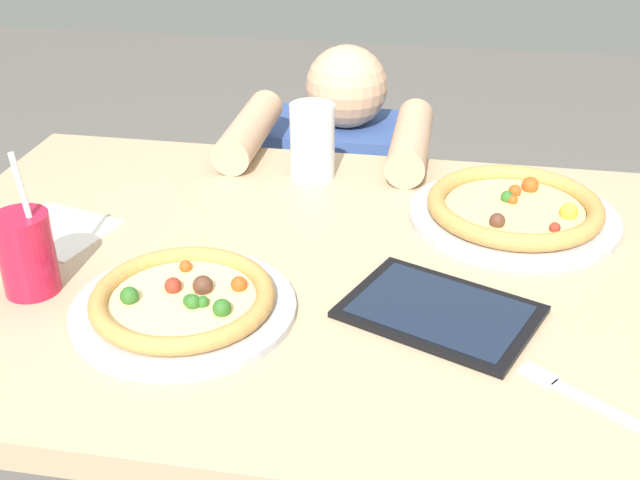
% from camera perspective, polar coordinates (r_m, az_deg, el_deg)
% --- Properties ---
extents(dining_table, '(1.30, 0.84, 0.75)m').
position_cam_1_polar(dining_table, '(1.21, 1.30, -6.41)').
color(dining_table, tan).
rests_on(dining_table, ground).
extents(pizza_near, '(0.30, 0.30, 0.04)m').
position_cam_1_polar(pizza_near, '(1.05, -9.76, -4.36)').
color(pizza_near, '#B7B7BC').
rests_on(pizza_near, dining_table).
extents(pizza_far, '(0.33, 0.33, 0.04)m').
position_cam_1_polar(pizza_far, '(1.30, 13.77, 2.15)').
color(pizza_far, '#B7B7BC').
rests_on(pizza_far, dining_table).
extents(drink_cup_colored, '(0.07, 0.07, 0.20)m').
position_cam_1_polar(drink_cup_colored, '(1.13, -20.29, -0.87)').
color(drink_cup_colored, red).
rests_on(drink_cup_colored, dining_table).
extents(water_cup_clear, '(0.08, 0.08, 0.13)m').
position_cam_1_polar(water_cup_clear, '(1.40, -0.56, 7.20)').
color(water_cup_clear, silver).
rests_on(water_cup_clear, dining_table).
extents(paper_napkin, '(0.19, 0.18, 0.00)m').
position_cam_1_polar(paper_napkin, '(1.31, -18.45, 0.63)').
color(paper_napkin, white).
rests_on(paper_napkin, dining_table).
extents(fork, '(0.18, 0.13, 0.00)m').
position_cam_1_polar(fork, '(0.95, 18.92, -10.95)').
color(fork, silver).
rests_on(fork, dining_table).
extents(tablet, '(0.29, 0.25, 0.01)m').
position_cam_1_polar(tablet, '(1.05, 8.59, -5.08)').
color(tablet, black).
rests_on(tablet, dining_table).
extents(diner_seated, '(0.38, 0.51, 0.89)m').
position_cam_1_polar(diner_seated, '(1.87, 1.68, -0.56)').
color(diner_seated, '#333847').
rests_on(diner_seated, ground).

